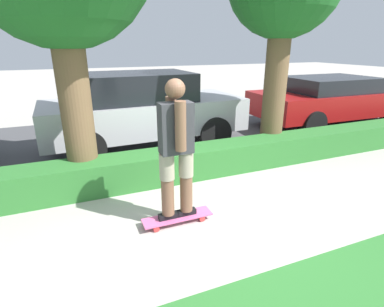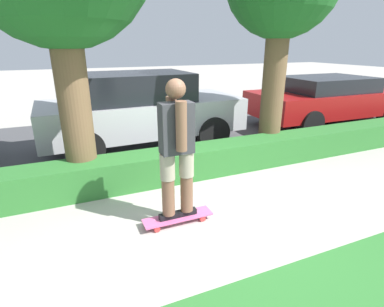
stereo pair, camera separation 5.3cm
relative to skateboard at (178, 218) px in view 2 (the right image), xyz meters
The scene contains 7 objects.
ground_plane 0.65m from the skateboard, 21.23° to the right, with size 60.00×60.00×0.00m, color #ADA89E.
street_asphalt 4.01m from the skateboard, 81.43° to the left, with size 18.52×5.00×0.01m.
hedge_row 1.50m from the skateboard, 66.38° to the left, with size 18.52×0.60×0.53m.
skateboard is the anchor object (origin of this frame).
skater_person 0.98m from the skateboard, 90.00° to the right, with size 0.51×0.46×1.80m.
parked_car_middle 3.48m from the skateboard, 83.46° to the left, with size 4.47×1.95×1.68m.
parked_car_rear 6.86m from the skateboard, 29.13° to the left, with size 4.71×2.08×1.39m.
Camera 2 is at (-1.78, -3.03, 2.25)m, focal length 28.00 mm.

